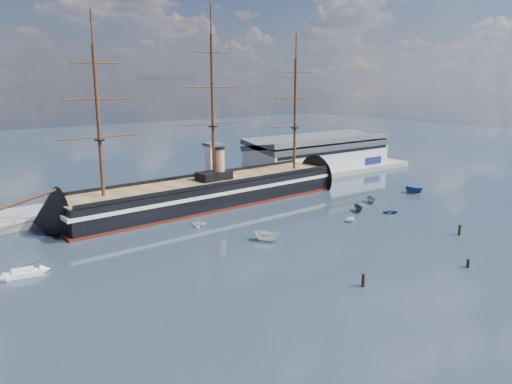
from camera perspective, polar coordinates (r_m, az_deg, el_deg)
ground at (r=138.97m, az=1.36°, el=-2.81°), size 600.00×600.00×0.00m
quay at (r=172.95m, az=-3.47°, el=0.31°), size 180.00×18.00×2.00m
warehouse at (r=204.40m, az=7.16°, el=4.46°), size 63.00×21.00×11.60m
quay_tower at (r=164.86m, az=-4.96°, el=3.12°), size 5.00×5.00×15.00m
warship at (r=149.19m, az=-6.00°, el=-0.18°), size 113.24×20.35×53.94m
sailboat at (r=107.81m, az=-25.09°, el=-8.37°), size 7.66×3.46×11.82m
motorboat_a at (r=118.16m, az=1.25°, el=-5.67°), size 8.17×5.57×3.07m
motorboat_b at (r=137.48m, az=10.80°, el=-3.22°), size 2.51×3.16×1.38m
motorboat_c at (r=157.92m, az=13.05°, el=-1.22°), size 6.25×4.88×2.38m
motorboat_d at (r=130.09m, az=-6.49°, el=-4.00°), size 6.72×6.33×2.37m
motorboat_e at (r=147.24m, az=15.17°, el=-2.37°), size 2.28×2.76×1.22m
motorboat_f at (r=174.47m, az=17.56°, el=-0.17°), size 7.30×3.96×2.77m
motorboat_g at (r=146.85m, az=11.64°, el=-2.22°), size 6.06×4.81×2.32m
piling_near_left at (r=95.78m, az=12.13°, el=-10.53°), size 0.64×0.64×3.24m
piling_near_mid at (r=111.12m, az=23.04°, el=-7.96°), size 0.64×0.64×2.59m
piling_near_right at (r=132.43m, az=22.19°, el=-4.59°), size 0.64×0.64×3.34m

